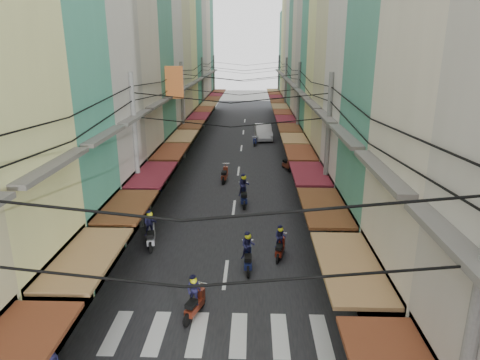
% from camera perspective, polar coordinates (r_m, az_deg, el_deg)
% --- Properties ---
extents(ground, '(160.00, 160.00, 0.00)m').
position_cam_1_polar(ground, '(20.57, -1.58, -9.74)').
color(ground, slate).
rests_on(ground, ground).
extents(road, '(10.00, 80.00, 0.02)m').
position_cam_1_polar(road, '(39.42, 0.10, 3.61)').
color(road, black).
rests_on(road, ground).
extents(sidewalk_left, '(3.00, 80.00, 0.06)m').
position_cam_1_polar(sidewalk_left, '(40.13, -9.23, 3.66)').
color(sidewalk_left, slate).
rests_on(sidewalk_left, ground).
extents(sidewalk_right, '(3.00, 80.00, 0.06)m').
position_cam_1_polar(sidewalk_right, '(39.76, 9.52, 3.52)').
color(sidewalk_right, slate).
rests_on(sidewalk_right, ground).
extents(crosswalk, '(7.55, 2.40, 0.01)m').
position_cam_1_polar(crosswalk, '(15.46, -2.94, -19.80)').
color(crosswalk, silver).
rests_on(crosswalk, ground).
extents(building_row_left, '(7.80, 67.67, 23.70)m').
position_cam_1_polar(building_row_left, '(36.00, -13.40, 17.55)').
color(building_row_left, beige).
rests_on(building_row_left, ground).
extents(building_row_right, '(7.80, 68.98, 22.59)m').
position_cam_1_polar(building_row_right, '(35.38, 13.45, 16.96)').
color(building_row_right, '#44967A').
rests_on(building_row_right, ground).
extents(utility_poles, '(10.20, 66.13, 8.20)m').
position_cam_1_polar(utility_poles, '(33.43, -0.15, 12.58)').
color(utility_poles, slate).
rests_on(utility_poles, ground).
extents(white_car, '(5.64, 2.51, 1.94)m').
position_cam_1_polar(white_car, '(45.64, 3.11, 5.47)').
color(white_car, silver).
rests_on(white_car, ground).
extents(bicycle, '(1.68, 0.89, 1.10)m').
position_cam_1_polar(bicycle, '(23.21, 17.70, -7.32)').
color(bicycle, black).
rests_on(bicycle, ground).
extents(moving_scooters, '(8.04, 29.96, 2.01)m').
position_cam_1_polar(moving_scooters, '(23.84, -1.11, -4.38)').
color(moving_scooters, black).
rests_on(moving_scooters, ground).
extents(parked_scooters, '(13.06, 12.53, 1.00)m').
position_cam_1_polar(parked_scooters, '(17.90, 12.00, -12.81)').
color(parked_scooters, black).
rests_on(parked_scooters, ground).
extents(pedestrians, '(13.33, 25.07, 2.22)m').
position_cam_1_polar(pedestrians, '(22.66, -10.46, -4.58)').
color(pedestrians, '#29202B').
rests_on(pedestrians, ground).
extents(market_umbrella, '(2.19, 2.19, 2.31)m').
position_cam_1_polar(market_umbrella, '(17.88, 21.68, -8.15)').
color(market_umbrella, '#B2B2B7').
rests_on(market_umbrella, ground).
extents(traffic_sign, '(0.10, 0.64, 2.91)m').
position_cam_1_polar(traffic_sign, '(17.98, 13.45, -6.90)').
color(traffic_sign, slate).
rests_on(traffic_sign, ground).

